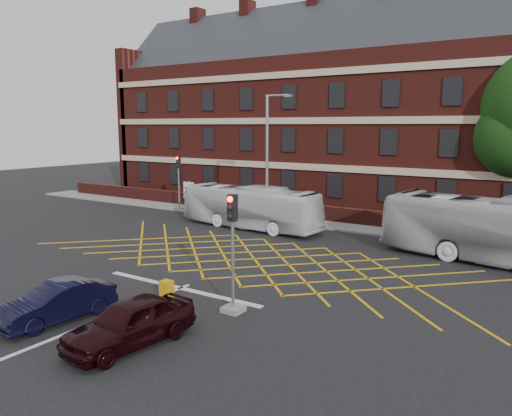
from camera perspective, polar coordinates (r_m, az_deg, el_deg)
The scene contains 16 objects.
ground at distance 23.65m, azimuth -2.91°, elevation -6.89°, with size 120.00×120.00×0.00m, color black.
victorian_building at distance 42.40m, azimuth 15.46°, elevation 10.69°, with size 51.00×12.17×20.40m.
boundary_wall at distance 34.59m, azimuth 9.91°, elevation -0.87°, with size 56.00×0.50×1.10m, color #4C1714.
far_pavement at distance 33.78m, azimuth 9.21°, elevation -1.94°, with size 60.00×3.00×0.12m, color slate.
box_junction_hatching at distance 25.22m, azimuth -0.21°, elevation -5.82°, with size 11.50×0.12×0.02m, color #CC990C.
stop_line at distance 21.06m, azimuth -8.62°, elevation -9.03°, with size 8.00×0.30×0.02m, color silver.
centre_line at distance 17.13m, azimuth -23.76°, elevation -14.16°, with size 0.15×14.00×0.02m, color silver.
bus_left at distance 32.46m, azimuth -0.67°, elevation 0.11°, with size 2.33×9.98×2.78m, color silver.
bus_right at distance 26.64m, azimuth 26.69°, elevation -2.42°, with size 2.75×11.75×3.27m, color #BBBBC0.
car_navy at distance 18.64m, azimuth -21.82°, elevation -9.97°, with size 1.39×4.00×1.32m, color black.
car_maroon at distance 16.00m, azimuth -14.20°, elevation -12.55°, with size 1.71×4.25×1.45m, color black.
traffic_light_near at distance 17.79m, azimuth -2.67°, elevation -6.47°, with size 0.70×0.70×4.27m.
traffic_light_far at distance 39.81m, azimuth -8.80°, elevation 2.27°, with size 0.70×0.70×4.27m.
street_lamp at distance 31.47m, azimuth 1.37°, elevation 2.57°, with size 2.25×1.00×8.50m.
direction_signs at distance 40.76m, azimuth -7.66°, elevation 1.91°, with size 1.10×0.16×2.20m.
utility_cabinet at distance 19.27m, azimuth -10.17°, elevation -9.46°, with size 0.42×0.39×0.89m, color orange.
Camera 1 is at (13.46, -18.28, 6.63)m, focal length 35.00 mm.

